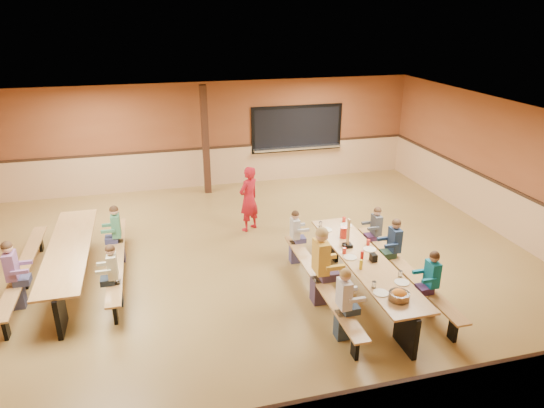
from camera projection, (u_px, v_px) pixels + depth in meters
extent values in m
plane|color=olive|center=(247.00, 264.00, 9.89)|extent=(12.00, 12.00, 0.00)
cube|color=brown|center=(210.00, 135.00, 13.83)|extent=(12.00, 0.04, 3.00)
cube|color=brown|center=(346.00, 367.00, 4.85)|extent=(12.00, 0.04, 3.00)
cube|color=brown|center=(510.00, 171.00, 10.74)|extent=(0.04, 10.00, 3.00)
cube|color=white|center=(243.00, 118.00, 8.78)|extent=(12.00, 10.00, 0.04)
cube|color=black|center=(297.00, 128.00, 14.39)|extent=(2.60, 0.06, 1.20)
cube|color=silver|center=(298.00, 148.00, 14.52)|extent=(2.70, 0.28, 0.06)
cube|color=#321B10|center=(206.00, 141.00, 13.24)|extent=(0.18, 0.18, 3.00)
cube|color=#AF7D45|center=(365.00, 260.00, 8.56)|extent=(0.75, 3.60, 0.04)
cube|color=black|center=(406.00, 329.00, 7.30)|extent=(0.08, 0.60, 0.70)
cube|color=black|center=(332.00, 241.00, 10.09)|extent=(0.08, 0.60, 0.70)
cube|color=#AF7D45|center=(320.00, 280.00, 8.47)|extent=(0.26, 3.60, 0.04)
cube|color=black|center=(319.00, 291.00, 8.56)|extent=(0.06, 0.18, 0.41)
cube|color=#AF7D45|center=(405.00, 268.00, 8.86)|extent=(0.26, 3.60, 0.04)
cube|color=black|center=(404.00, 279.00, 8.94)|extent=(0.06, 0.18, 0.41)
cube|color=#AF7D45|center=(69.00, 248.00, 8.99)|extent=(0.75, 3.60, 0.04)
cube|color=black|center=(60.00, 311.00, 7.73)|extent=(0.08, 0.60, 0.70)
cube|color=black|center=(80.00, 231.00, 10.52)|extent=(0.08, 0.60, 0.70)
cube|color=#AF7D45|center=(23.00, 267.00, 8.90)|extent=(0.26, 3.60, 0.04)
cube|color=black|center=(26.00, 278.00, 8.99)|extent=(0.06, 0.18, 0.41)
cube|color=#AF7D45|center=(117.00, 256.00, 9.29)|extent=(0.26, 3.60, 0.04)
cube|color=black|center=(118.00, 267.00, 9.37)|extent=(0.06, 0.18, 0.41)
imported|color=red|center=(249.00, 199.00, 11.17)|extent=(0.67, 0.62, 1.55)
cylinder|color=red|center=(344.00, 232.00, 9.31)|extent=(0.16, 0.16, 0.22)
cube|color=black|center=(373.00, 257.00, 8.46)|extent=(0.10, 0.14, 0.13)
cylinder|color=yellow|center=(361.00, 264.00, 8.18)|extent=(0.06, 0.06, 0.17)
cylinder|color=#B2140F|center=(362.00, 256.00, 8.48)|extent=(0.06, 0.06, 0.17)
cube|color=black|center=(347.00, 245.00, 8.97)|extent=(0.16, 0.16, 0.06)
cube|color=#AF7D45|center=(348.00, 232.00, 8.86)|extent=(0.02, 0.09, 0.50)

